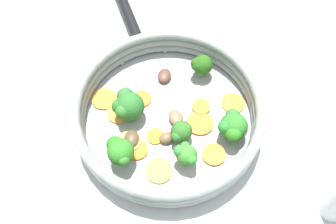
{
  "coord_description": "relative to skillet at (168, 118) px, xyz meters",
  "views": [
    {
      "loc": [
        0.16,
        0.21,
        0.49
      ],
      "look_at": [
        0.0,
        0.0,
        0.03
      ],
      "focal_mm": 35.0,
      "sensor_mm": 36.0,
      "label": 1
    }
  ],
  "objects": [
    {
      "name": "ground_plane",
      "position": [
        0.0,
        0.0,
        -0.01
      ],
      "size": [
        4.0,
        4.0,
        0.0
      ],
      "primitive_type": "plane",
      "color": "#B2B7B8"
    },
    {
      "name": "skillet",
      "position": [
        0.0,
        0.0,
        0.0
      ],
      "size": [
        0.29,
        0.29,
        0.01
      ],
      "primitive_type": "cylinder",
      "color": "#939699",
      "rests_on": "ground_plane"
    },
    {
      "name": "skillet_rim_wall",
      "position": [
        0.0,
        0.0,
        0.03
      ],
      "size": [
        0.31,
        0.31,
        0.05
      ],
      "color": "gray",
      "rests_on": "skillet"
    },
    {
      "name": "skillet_handle",
      "position": [
        -0.08,
        -0.23,
        0.02
      ],
      "size": [
        0.08,
        0.19,
        0.02
      ],
      "primitive_type": "cylinder",
      "rotation": [
        1.57,
        0.0,
        5.96
      ],
      "color": "black",
      "rests_on": "skillet"
    },
    {
      "name": "skillet_rivet_left",
      "position": [
        -0.08,
        -0.11,
        0.01
      ],
      "size": [
        0.01,
        0.01,
        0.01
      ],
      "primitive_type": "sphere",
      "color": "#93969A",
      "rests_on": "skillet"
    },
    {
      "name": "skillet_rivet_right",
      "position": [
        -0.0,
        -0.14,
        0.01
      ],
      "size": [
        0.01,
        0.01,
        0.01
      ],
      "primitive_type": "sphere",
      "color": "#98989C",
      "rests_on": "skillet"
    },
    {
      "name": "carrot_slice_0",
      "position": [
        0.08,
        0.02,
        0.01
      ],
      "size": [
        0.05,
        0.05,
        0.0
      ],
      "primitive_type": "cylinder",
      "rotation": [
        0.0,
        0.0,
        2.72
      ],
      "color": "orange",
      "rests_on": "skillet"
    },
    {
      "name": "carrot_slice_1",
      "position": [
        -0.05,
        0.02,
        0.01
      ],
      "size": [
        0.04,
        0.04,
        0.01
      ],
      "primitive_type": "cylinder",
      "rotation": [
        0.0,
        0.0,
        3.92
      ],
      "color": "orange",
      "rests_on": "skillet"
    },
    {
      "name": "carrot_slice_2",
      "position": [
        0.07,
        -0.09,
        0.01
      ],
      "size": [
        0.05,
        0.05,
        0.0
      ],
      "primitive_type": "cylinder",
      "rotation": [
        0.0,
        0.0,
        4.58
      ],
      "color": "orange",
      "rests_on": "skillet"
    },
    {
      "name": "carrot_slice_3",
      "position": [
        0.04,
        0.02,
        0.01
      ],
      "size": [
        0.03,
        0.03,
        0.0
      ],
      "primitive_type": "cylinder",
      "rotation": [
        0.0,
        0.0,
        4.97
      ],
      "color": "orange",
      "rests_on": "skillet"
    },
    {
      "name": "carrot_slice_4",
      "position": [
        0.08,
        0.0,
        0.01
      ],
      "size": [
        0.04,
        0.04,
        0.01
      ],
      "primitive_type": "cylinder",
      "rotation": [
        0.0,
        0.0,
        6.25
      ],
      "color": "#F9923A",
      "rests_on": "skillet"
    },
    {
      "name": "carrot_slice_5",
      "position": [
        0.06,
        -0.06,
        0.01
      ],
      "size": [
        0.06,
        0.06,
        0.0
      ],
      "primitive_type": "cylinder",
      "rotation": [
        0.0,
        0.0,
        3.63
      ],
      "color": "orange",
      "rests_on": "skillet"
    },
    {
      "name": "carrot_slice_6",
      "position": [
        0.02,
        -0.05,
        0.01
      ],
      "size": [
        0.04,
        0.04,
        0.0
      ],
      "primitive_type": "cylinder",
      "rotation": [
        0.0,
        0.0,
        1.8
      ],
      "color": "orange",
      "rests_on": "skillet"
    },
    {
      "name": "carrot_slice_7",
      "position": [
        0.07,
        0.07,
        0.01
      ],
      "size": [
        0.06,
        0.06,
        0.0
      ],
      "primitive_type": "cylinder",
      "rotation": [
        0.0,
        0.0,
        4.21
      ],
      "color": "orange",
      "rests_on": "skillet"
    },
    {
      "name": "carrot_slice_8",
      "position": [
        -0.1,
        0.05,
        0.01
      ],
      "size": [
        0.06,
        0.06,
        0.0
      ],
      "primitive_type": "cylinder",
      "rotation": [
        0.0,
        0.0,
        0.84
      ],
      "color": "orange",
      "rests_on": "skillet"
    },
    {
      "name": "carrot_slice_9",
      "position": [
        -0.03,
        0.04,
        0.01
      ],
      "size": [
        0.06,
        0.06,
        0.0
      ],
      "primitive_type": "cylinder",
      "rotation": [
        0.0,
        0.0,
        0.8
      ],
      "color": "orange",
      "rests_on": "skillet"
    },
    {
      "name": "carrot_slice_10",
      "position": [
        -0.01,
        0.1,
        0.01
      ],
      "size": [
        0.05,
        0.05,
        0.0
      ],
      "primitive_type": "cylinder",
      "rotation": [
        0.0,
        0.0,
        3.79
      ],
      "color": "orange",
      "rests_on": "skillet"
    },
    {
      "name": "broccoli_floret_0",
      "position": [
        -0.06,
        0.09,
        0.03
      ],
      "size": [
        0.05,
        0.05,
        0.05
      ],
      "color": "#7DAF6B",
      "rests_on": "skillet"
    },
    {
      "name": "broccoli_floret_1",
      "position": [
        0.1,
        0.02,
        0.04
      ],
      "size": [
        0.04,
        0.05,
        0.05
      ],
      "color": "#779C4D",
      "rests_on": "skillet"
    },
    {
      "name": "broccoli_floret_2",
      "position": [
        0.05,
        -0.04,
        0.04
      ],
      "size": [
        0.05,
        0.05,
        0.05
      ],
      "color": "#668548",
      "rests_on": "skillet"
    },
    {
      "name": "broccoli_floret_3",
      "position": [
        -0.1,
        -0.03,
        0.03
      ],
      "size": [
        0.04,
        0.04,
        0.04
      ],
      "color": "#8CAD62",
      "rests_on": "skillet"
    },
    {
      "name": "broccoli_floret_4",
      "position": [
        0.03,
        0.08,
        0.04
      ],
      "size": [
        0.03,
        0.04,
        0.05
      ],
      "color": "#87AA65",
      "rests_on": "skillet"
    },
    {
      "name": "broccoli_floret_5",
      "position": [
        0.01,
        0.04,
        0.03
      ],
      "size": [
        0.04,
        0.03,
        0.04
      ],
      "color": "#8DB46E",
      "rests_on": "skillet"
    },
    {
      "name": "mushroom_piece_0",
      "position": [
        -0.04,
        -0.07,
        0.01
      ],
      "size": [
        0.04,
        0.04,
        0.01
      ],
      "primitive_type": "ellipsoid",
      "rotation": [
        0.0,
        0.0,
        3.88
      ],
      "color": "brown",
      "rests_on": "skillet"
    },
    {
      "name": "mushroom_piece_1",
      "position": [
        0.03,
        0.03,
        0.01
      ],
      "size": [
        0.03,
        0.03,
        0.01
      ],
      "primitive_type": "ellipsoid",
      "rotation": [
        0.0,
        0.0,
        5.96
      ],
      "color": "brown",
      "rests_on": "skillet"
    },
    {
      "name": "mushroom_piece_2",
      "position": [
        -0.01,
        0.01,
        0.01
      ],
      "size": [
        0.03,
        0.04,
        0.01
      ],
      "primitive_type": "ellipsoid",
      "rotation": [
        0.0,
        0.0,
        4.42
      ],
      "color": "#866549",
      "rests_on": "skillet"
    },
    {
      "name": "mushroom_piece_3",
      "position": [
        0.07,
        -0.0,
        0.01
      ],
      "size": [
        0.04,
        0.04,
        0.01
      ],
      "primitive_type": "ellipsoid",
      "rotation": [
        0.0,
        0.0,
        0.86
      ],
      "color": "brown",
      "rests_on": "skillet"
    }
  ]
}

